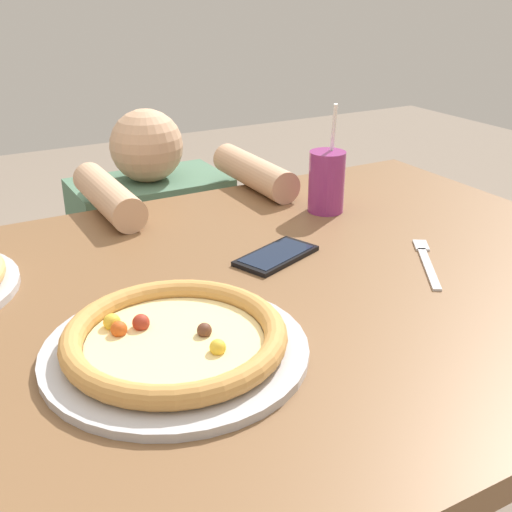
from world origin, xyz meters
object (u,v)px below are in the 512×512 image
Objects in this scene: drink_cup_colored at (327,181)px; fork at (426,260)px; cell_phone at (276,256)px; pizza_near at (175,341)px; diner_seated at (158,296)px.

fork is at bearing -89.00° from drink_cup_colored.
cell_phone is at bearing 147.64° from fork.
pizza_near is 1.56× the size of drink_cup_colored.
diner_seated is at bearing 71.78° from pizza_near.
drink_cup_colored is 0.24× the size of diner_seated.
diner_seated is at bearing 116.91° from drink_cup_colored.
fork is at bearing -32.36° from cell_phone.
pizza_near is 2.06× the size of cell_phone.
drink_cup_colored reaches higher than diner_seated.
diner_seated is (0.26, 0.78, -0.36)m from pizza_near.
pizza_near is at bearing -143.85° from cell_phone.
fork is 0.83m from diner_seated.
cell_phone is at bearing -89.00° from diner_seated.
diner_seated is (-0.01, 0.59, -0.35)m from cell_phone.
drink_cup_colored is at bearing 36.30° from cell_phone.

